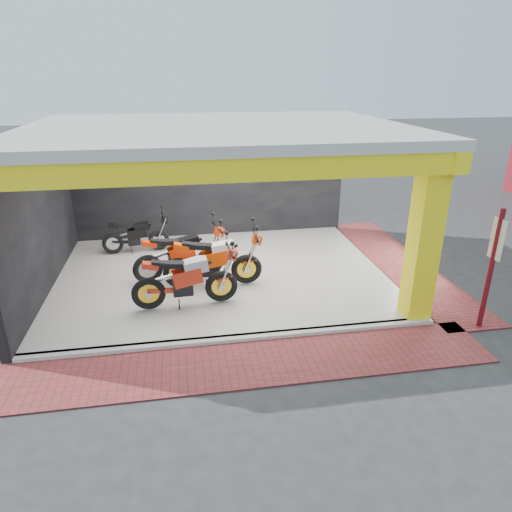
% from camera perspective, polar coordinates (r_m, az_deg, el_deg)
% --- Properties ---
extents(ground, '(80.00, 80.00, 0.00)m').
position_cam_1_polar(ground, '(9.76, -3.12, -7.36)').
color(ground, '#2D2D30').
rests_on(ground, ground).
extents(showroom_floor, '(8.00, 6.00, 0.10)m').
position_cam_1_polar(showroom_floor, '(11.52, -4.30, -2.31)').
color(showroom_floor, white).
rests_on(showroom_floor, ground).
extents(showroom_ceiling, '(8.40, 6.40, 0.20)m').
position_cam_1_polar(showroom_ceiling, '(10.57, -4.87, 15.51)').
color(showroom_ceiling, beige).
rests_on(showroom_ceiling, corner_column).
extents(back_wall, '(8.20, 0.20, 3.50)m').
position_cam_1_polar(back_wall, '(13.93, -5.79, 9.33)').
color(back_wall, black).
rests_on(back_wall, ground).
extents(left_wall, '(0.20, 6.20, 3.50)m').
position_cam_1_polar(left_wall, '(11.35, -25.68, 4.31)').
color(left_wall, black).
rests_on(left_wall, ground).
extents(corner_column, '(0.50, 0.50, 3.50)m').
position_cam_1_polar(corner_column, '(9.51, 20.29, 1.99)').
color(corner_column, yellow).
rests_on(corner_column, ground).
extents(header_beam_front, '(8.40, 0.30, 0.40)m').
position_cam_1_polar(header_beam_front, '(7.66, -2.74, 10.81)').
color(header_beam_front, yellow).
rests_on(header_beam_front, corner_column).
extents(header_beam_right, '(0.30, 6.40, 0.40)m').
position_cam_1_polar(header_beam_right, '(11.65, 15.80, 13.91)').
color(header_beam_right, yellow).
rests_on(header_beam_right, corner_column).
extents(floor_kerb, '(8.00, 0.20, 0.10)m').
position_cam_1_polar(floor_kerb, '(8.87, -2.34, -10.28)').
color(floor_kerb, white).
rests_on(floor_kerb, ground).
extents(paver_front, '(9.00, 1.40, 0.03)m').
position_cam_1_polar(paver_front, '(8.25, -1.61, -13.35)').
color(paver_front, '#993238').
rests_on(paver_front, ground).
extents(paver_right, '(1.40, 7.00, 0.03)m').
position_cam_1_polar(paver_right, '(12.84, 17.54, -0.87)').
color(paver_right, '#993238').
rests_on(paver_right, ground).
extents(signpost, '(0.10, 0.35, 2.48)m').
position_cam_1_polar(signpost, '(9.81, 27.38, -1.02)').
color(signpost, maroon).
rests_on(signpost, ground).
extents(moto_hero, '(2.46, 0.99, 1.48)m').
position_cam_1_polar(moto_hero, '(10.57, -1.21, 0.11)').
color(moto_hero, '#E54209').
rests_on(moto_hero, showroom_floor).
extents(moto_row_a, '(2.43, 1.03, 1.45)m').
position_cam_1_polar(moto_row_a, '(9.76, -4.39, -1.96)').
color(moto_row_a, red).
rests_on(moto_row_a, showroom_floor).
extents(moto_row_b, '(2.48, 1.31, 1.44)m').
position_cam_1_polar(moto_row_b, '(11.16, -5.76, 1.10)').
color(moto_row_b, red).
rests_on(moto_row_b, showroom_floor).
extents(moto_row_d, '(1.95, 0.82, 1.17)m').
position_cam_1_polar(moto_row_d, '(12.98, -12.14, 3.11)').
color(moto_row_d, black).
rests_on(moto_row_d, showroom_floor).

